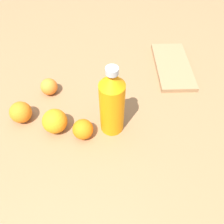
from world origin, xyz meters
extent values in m
plane|color=olive|center=(0.00, 0.00, 0.00)|extent=(2.40, 2.40, 0.00)
cylinder|color=orange|center=(0.03, 0.04, 0.10)|extent=(0.08, 0.08, 0.20)
cone|color=orange|center=(0.03, 0.04, 0.22)|extent=(0.08, 0.08, 0.04)
cylinder|color=#B2B7BF|center=(0.03, 0.04, 0.25)|extent=(0.04, 0.04, 0.02)
sphere|color=orange|center=(0.02, -0.15, 0.04)|extent=(0.08, 0.08, 0.08)
sphere|color=orange|center=(0.06, -0.06, 0.03)|extent=(0.07, 0.07, 0.07)
sphere|color=orange|center=(-0.04, -0.27, 0.04)|extent=(0.07, 0.07, 0.07)
sphere|color=orange|center=(-0.16, -0.18, 0.03)|extent=(0.06, 0.06, 0.06)
cube|color=#99724C|center=(-0.24, 0.34, 0.01)|extent=(0.31, 0.18, 0.02)
camera|label=1|loc=(0.48, -0.02, 0.63)|focal=35.91mm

